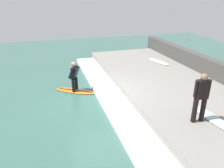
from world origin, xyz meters
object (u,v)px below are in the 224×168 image
at_px(surfer_waiting_near, 201,95).
at_px(surfboard_spare, 159,61).
at_px(surfboard_waiting_near, 211,117).
at_px(surfboard_riding, 75,91).
at_px(surfer_riding, 74,75).

distance_m(surfer_waiting_near, surfboard_spare, 6.57).
distance_m(surfer_waiting_near, surfboard_waiting_near, 1.04).
xyz_separation_m(surfboard_waiting_near, surfboard_spare, (1.39, 6.20, -0.00)).
height_order(surfer_waiting_near, surfboard_spare, surfer_waiting_near).
distance_m(surfboard_riding, surfer_riding, 0.78).
height_order(surfboard_riding, surfer_waiting_near, surfer_waiting_near).
distance_m(surfboard_riding, surfboard_spare, 5.56).
bearing_deg(surfer_riding, surfboard_waiting_near, -48.60).
xyz_separation_m(surfboard_riding, surfer_riding, (0.00, 0.00, 0.78)).
xyz_separation_m(surfboard_riding, surfboard_waiting_near, (3.83, -4.35, 0.43)).
xyz_separation_m(surfer_riding, surfboard_spare, (5.23, 1.85, -0.35)).
xyz_separation_m(surfer_riding, surfboard_waiting_near, (3.83, -4.35, -0.35)).
bearing_deg(surfboard_riding, surfer_waiting_near, -53.10).
distance_m(surfer_riding, surfer_waiting_near, 5.47).
bearing_deg(surfer_riding, surfer_waiting_near, -53.10).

